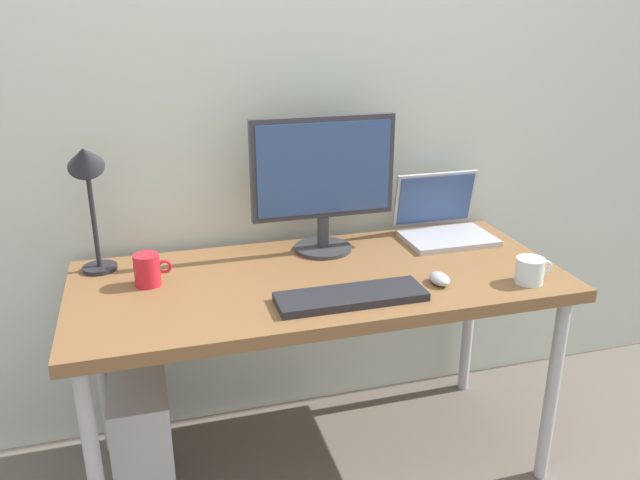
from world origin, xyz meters
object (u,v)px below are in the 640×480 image
Objects in this scene: desk at (320,292)px; mouse at (439,279)px; keyboard at (351,297)px; laptop at (442,221)px; coffee_mug at (148,270)px; computer_tower at (143,437)px; monitor at (323,177)px; glass_cup at (530,270)px; desk_lamp at (87,178)px.

mouse is at bearing -26.15° from desk.
desk is 0.22m from keyboard.
coffee_mug is (-1.06, -0.15, -0.01)m from laptop.
keyboard is 0.30m from mouse.
computer_tower is (-0.93, 0.19, -0.53)m from mouse.
monitor is 0.52m from mouse.
glass_cup is at bearing -39.35° from monitor.
coffee_mug reaches higher than computer_tower.
monitor is at bearing 140.65° from glass_cup.
coffee_mug is at bearing -172.08° from laptop.
desk is 0.38m from mouse.
desk_lamp is 1.01× the size of keyboard.
glass_cup reaches higher than computer_tower.
keyboard is (0.71, -0.41, -0.30)m from desk_lamp.
desk is at bearing -8.21° from coffee_mug.
keyboard is at bearing -26.20° from coffee_mug.
glass_cup is (0.57, -0.03, 0.03)m from keyboard.
desk_lamp is (-1.21, -0.01, 0.26)m from laptop.
monitor is 4.32× the size of coffee_mug.
mouse reaches higher than computer_tower.
desk_lamp is 3.88× the size of coffee_mug.
desk_lamp is 0.33m from coffee_mug.
desk_lamp is at bearing 159.70° from mouse.
monitor is at bearing -178.14° from laptop.
monitor is at bearing 125.30° from mouse.
monitor reaches higher than desk.
monitor is at bearing 15.28° from computer_tower.
glass_cup is at bearing -13.81° from mouse.
desk is at bearing -17.20° from desk_lamp.
coffee_mug reaches higher than mouse.
glass_cup is (1.13, -0.31, -0.01)m from coffee_mug.
computer_tower is at bearing 160.24° from keyboard.
desk is 3.13× the size of monitor.
laptop is at bearing 40.35° from keyboard.
desk_lamp reaches higher than desk.
glass_cup is at bearing -15.18° from coffee_mug.
computer_tower is at bearing 177.48° from desk.
coffee_mug is at bearing -167.50° from monitor.
laptop is at bearing 62.87° from mouse.
laptop is 1.07m from coffee_mug.
keyboard is 3.59× the size of glass_cup.
mouse is 0.90m from coffee_mug.
desk_lamp is 4.95× the size of mouse.
desk is 3.52× the size of keyboard.
laptop is at bearing 1.86° from monitor.
desk is at bearing -109.00° from monitor.
computer_tower is at bearing -170.10° from laptop.
mouse reaches higher than keyboard.
glass_cup is (0.61, -0.23, 0.10)m from desk.
desk_lamp is 1.06× the size of computer_tower.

